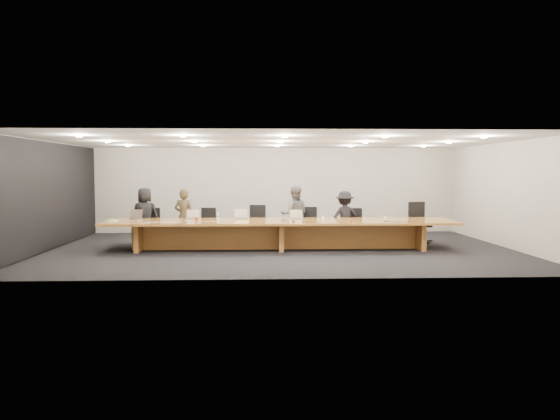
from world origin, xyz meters
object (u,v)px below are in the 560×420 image
object	(u,v)px
chair_far_right	(420,222)
amber_mug	(197,219)
person_d	(345,217)
water_bottle	(218,216)
chair_far_left	(151,226)
laptop_c	(242,214)
laptop_b	(192,215)
laptop_d	(296,214)
av_box	(146,223)
mic_right	(385,221)
paper_cup_near	(323,218)
person_c	(295,215)
laptop_a	(134,214)
chair_left	(207,225)
person_b	(184,216)
mic_center	(293,221)
person_a	(145,216)
chair_mid_right	(310,225)
chair_right	(356,225)
conference_table	(280,229)
chair_mid_left	(256,224)
mic_left	(185,222)
paper_cup_far	(385,218)

from	to	relation	value
chair_far_right	amber_mug	bearing A→B (deg)	-177.60
person_d	water_bottle	bearing A→B (deg)	5.44
chair_far_left	chair_far_right	distance (m)	7.61
chair_far_left	laptop_c	world-z (taller)	laptop_c
laptop_b	laptop_d	world-z (taller)	same
chair_far_left	laptop_d	xyz separation A→B (m)	(4.00, -0.89, 0.37)
av_box	mic_right	size ratio (longest dim) A/B	1.52
paper_cup_near	amber_mug	bearing A→B (deg)	-173.76
mic_right	amber_mug	bearing A→B (deg)	175.89
person_c	laptop_a	xyz separation A→B (m)	(-4.31, -0.79, 0.08)
chair_left	water_bottle	distance (m)	1.08
laptop_c	person_d	bearing A→B (deg)	-0.12
person_b	person_d	size ratio (longest dim) A/B	1.05
person_d	water_bottle	xyz separation A→B (m)	(-3.50, -0.87, 0.11)
chair_far_left	chair_left	size ratio (longest dim) A/B	1.00
person_b	mic_center	size ratio (longest dim) A/B	12.63
mic_center	mic_right	size ratio (longest dim) A/B	1.09
chair_far_right	person_a	xyz separation A→B (m)	(-7.76, 0.01, 0.20)
person_a	laptop_a	world-z (taller)	person_a
amber_mug	av_box	xyz separation A→B (m)	(-1.19, -0.50, -0.04)
person_c	amber_mug	world-z (taller)	person_c
chair_mid_right	person_d	xyz separation A→B (m)	(0.96, -0.13, 0.22)
chair_right	amber_mug	xyz separation A→B (m)	(-4.34, -1.28, 0.30)
av_box	mic_center	bearing A→B (deg)	0.14
laptop_a	av_box	world-z (taller)	laptop_a
conference_table	chair_right	distance (m)	2.48
chair_far_right	chair_left	bearing A→B (deg)	170.27
conference_table	person_c	world-z (taller)	person_c
conference_table	chair_left	bearing A→B (deg)	149.16
laptop_a	mic_center	distance (m)	4.25
chair_mid_left	mic_right	world-z (taller)	chair_mid_left
chair_right	laptop_b	bearing A→B (deg)	-168.17
conference_table	chair_left	size ratio (longest dim) A/B	8.82
chair_mid_right	person_a	distance (m)	4.64
laptop_d	chair_right	bearing A→B (deg)	32.35
chair_left	person_a	distance (m)	1.73
person_d	person_a	bearing A→B (deg)	-9.11
laptop_a	mic_center	size ratio (longest dim) A/B	2.88
chair_far_left	chair_far_right	bearing A→B (deg)	3.58
av_box	person_d	bearing A→B (deg)	16.52
amber_mug	paper_cup_near	distance (m)	3.31
chair_mid_right	water_bottle	world-z (taller)	chair_mid_right
water_bottle	mic_right	size ratio (longest dim) A/B	1.72
laptop_b	person_d	bearing A→B (deg)	11.48
chair_far_right	mic_left	xyz separation A→B (m)	(-6.44, -1.64, 0.17)
chair_left	amber_mug	xyz separation A→B (m)	(-0.13, -1.33, 0.29)
amber_mug	av_box	size ratio (longest dim) A/B	0.62
chair_far_right	person_a	distance (m)	7.76
mic_center	paper_cup_far	bearing A→B (deg)	15.24
laptop_c	av_box	world-z (taller)	laptop_c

